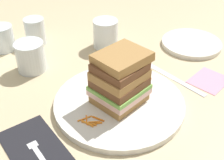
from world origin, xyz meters
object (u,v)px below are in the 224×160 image
at_px(empty_tumbler_2, 3,38).
at_px(knife, 175,79).
at_px(sandwich, 120,79).
at_px(empty_tumbler_1, 31,57).
at_px(side_plate, 191,43).
at_px(juice_glass, 106,35).
at_px(napkin_dark, 34,147).
at_px(fork, 39,153).
at_px(main_plate, 120,103).
at_px(napkin_pink, 209,80).
at_px(empty_tumbler_0, 35,31).

bearing_deg(empty_tumbler_2, knife, -54.36).
xyz_separation_m(sandwich, empty_tumbler_1, (-0.10, 0.26, -0.03)).
distance_m(knife, side_plate, 0.20).
height_order(sandwich, juice_glass, sandwich).
bearing_deg(napkin_dark, sandwich, 0.61).
bearing_deg(knife, empty_tumbler_1, 136.33).
xyz_separation_m(fork, empty_tumbler_1, (0.12, 0.28, 0.04)).
distance_m(main_plate, fork, 0.22).
bearing_deg(sandwich, main_plate, -152.99).
relative_size(knife, napkin_pink, 2.10).
xyz_separation_m(juice_glass, side_plate, (0.21, -0.15, -0.03)).
distance_m(fork, empty_tumbler_2, 0.44).
height_order(knife, napkin_pink, same).
bearing_deg(side_plate, knife, -150.20).
height_order(fork, empty_tumbler_0, empty_tumbler_0).
bearing_deg(napkin_dark, empty_tumbler_2, 76.57).
height_order(empty_tumbler_2, napkin_pink, empty_tumbler_2).
xyz_separation_m(napkin_dark, napkin_pink, (0.46, -0.06, -0.00)).
bearing_deg(main_plate, napkin_pink, -13.96).
bearing_deg(napkin_dark, napkin_pink, -7.30).
height_order(juice_glass, empty_tumbler_2, juice_glass).
bearing_deg(napkin_dark, main_plate, 0.48).
distance_m(fork, side_plate, 0.57).
relative_size(empty_tumbler_0, side_plate, 0.45).
bearing_deg(fork, sandwich, 6.49).
relative_size(napkin_dark, empty_tumbler_2, 2.16).
distance_m(empty_tumbler_0, side_plate, 0.47).
xyz_separation_m(juice_glass, empty_tumbler_0, (-0.16, 0.14, 0.00)).
height_order(juice_glass, side_plate, juice_glass).
bearing_deg(fork, napkin_pink, -4.55).
xyz_separation_m(main_plate, napkin_pink, (0.24, -0.06, -0.01)).
bearing_deg(sandwich, fork, -173.51).
height_order(empty_tumbler_0, side_plate, empty_tumbler_0).
bearing_deg(juice_glass, fork, -142.63).
height_order(knife, empty_tumbler_0, empty_tumbler_0).
relative_size(juice_glass, empty_tumbler_2, 1.13).
height_order(napkin_dark, side_plate, side_plate).
relative_size(knife, empty_tumbler_1, 2.49).
height_order(napkin_dark, napkin_pink, same).
distance_m(main_plate, napkin_dark, 0.22).
distance_m(sandwich, empty_tumbler_1, 0.28).
relative_size(fork, knife, 0.83).
xyz_separation_m(knife, empty_tumbler_0, (-0.20, 0.39, 0.04)).
distance_m(knife, empty_tumbler_1, 0.38).
relative_size(main_plate, side_plate, 1.67).
relative_size(sandwich, empty_tumbler_0, 1.53).
bearing_deg(side_plate, main_plate, -165.16).
bearing_deg(main_plate, juice_glass, 61.05).
distance_m(fork, juice_glass, 0.44).
bearing_deg(side_plate, empty_tumbler_1, 159.49).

